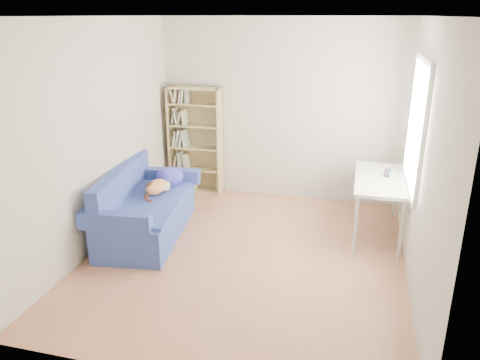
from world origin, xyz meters
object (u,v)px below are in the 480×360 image
at_px(desk, 380,183).
at_px(pen_cup, 387,172).
at_px(sofa, 146,209).
at_px(bookshelf, 196,144).

height_order(desk, pen_cup, pen_cup).
distance_m(desk, pen_cup, 0.16).
distance_m(sofa, pen_cup, 3.01).
xyz_separation_m(desk, pen_cup, (0.08, 0.07, 0.12)).
xyz_separation_m(bookshelf, pen_cup, (2.76, -0.82, 0.06)).
bearing_deg(sofa, bookshelf, 78.76).
distance_m(bookshelf, pen_cup, 2.88).
bearing_deg(sofa, desk, 6.56).
bearing_deg(pen_cup, sofa, -165.13).
xyz_separation_m(sofa, desk, (2.80, 0.69, 0.36)).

